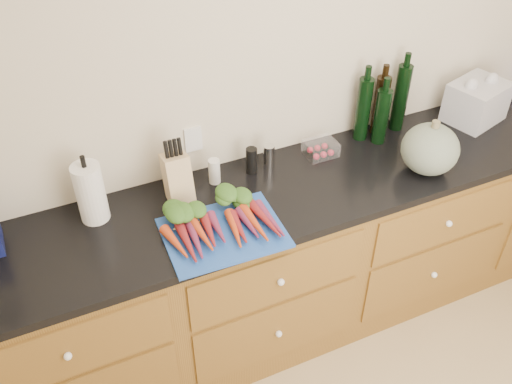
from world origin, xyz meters
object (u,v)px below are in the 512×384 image
cutting_board (223,233)px  knife_block (178,178)px  carrots (219,220)px  paper_towel (91,193)px  tomato_box (321,148)px  squash (430,149)px

cutting_board → knife_block: (-0.09, 0.30, 0.10)m
carrots → paper_towel: paper_towel is taller
knife_block → tomato_box: bearing=2.3°
cutting_board → paper_towel: paper_towel is taller
knife_block → paper_towel: bearing=176.9°
cutting_board → tomato_box: tomato_box is taller
tomato_box → cutting_board: bearing=-152.9°
carrots → squash: size_ratio=1.68×
cutting_board → carrots: 0.05m
squash → knife_block: size_ratio=1.22×
squash → paper_towel: 1.52m
cutting_board → squash: bearing=0.8°
tomato_box → carrots: bearing=-156.0°
squash → knife_block: 1.16m
knife_block → tomato_box: (0.73, 0.03, -0.07)m
paper_towel → tomato_box: size_ratio=1.78×
carrots → knife_block: bearing=109.3°
knife_block → squash: bearing=-14.3°
cutting_board → paper_towel: (-0.46, 0.32, 0.13)m
tomato_box → paper_towel: bearing=-179.5°
cutting_board → carrots: size_ratio=1.09×
squash → paper_towel: (-1.49, 0.31, 0.02)m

